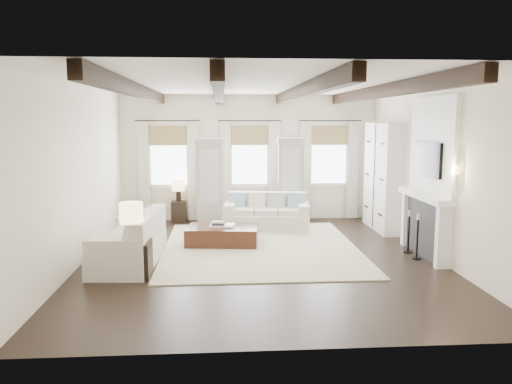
{
  "coord_description": "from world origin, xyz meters",
  "views": [
    {
      "loc": [
        -0.72,
        -9.01,
        2.57
      ],
      "look_at": [
        -0.04,
        0.76,
        1.15
      ],
      "focal_mm": 35.0,
      "sensor_mm": 36.0,
      "label": 1
    }
  ],
  "objects": [
    {
      "name": "tray",
      "position": [
        -0.72,
        1.15,
        0.4
      ],
      "size": [
        0.54,
        0.43,
        0.04
      ],
      "primitive_type": "cube",
      "rotation": [
        0.0,
        0.0,
        -0.11
      ],
      "color": "white",
      "rests_on": "ottoman"
    },
    {
      "name": "candlestick_near",
      "position": [
        2.9,
        -0.22,
        0.35
      ],
      "size": [
        0.17,
        0.17,
        0.85
      ],
      "color": "black",
      "rests_on": "ground"
    },
    {
      "name": "sofa_left",
      "position": [
        -2.32,
        -0.16,
        0.37
      ],
      "size": [
        1.11,
        2.21,
        0.92
      ],
      "color": "silver",
      "rests_on": "ground"
    },
    {
      "name": "area_rug",
      "position": [
        0.06,
        0.8,
        0.01
      ],
      "size": [
        3.86,
        4.5,
        0.02
      ],
      "primitive_type": "cube",
      "color": "beige",
      "rests_on": "ground"
    },
    {
      "name": "book_lower",
      "position": [
        -0.79,
        1.1,
        0.44
      ],
      "size": [
        0.28,
        0.23,
        0.04
      ],
      "primitive_type": "cube",
      "rotation": [
        0.0,
        0.0,
        -0.11
      ],
      "color": "#262628",
      "rests_on": "tray"
    },
    {
      "name": "candlestick_far",
      "position": [
        2.9,
        0.22,
        0.35
      ],
      "size": [
        0.17,
        0.17,
        0.84
      ],
      "color": "black",
      "rests_on": "ground"
    },
    {
      "name": "room_shell",
      "position": [
        0.75,
        0.9,
        1.89
      ],
      "size": [
        6.54,
        7.54,
        3.22
      ],
      "color": "white",
      "rests_on": "ground"
    },
    {
      "name": "side_table_front",
      "position": [
        -2.19,
        -0.91,
        0.29
      ],
      "size": [
        0.58,
        0.58,
        0.58
      ],
      "primitive_type": "cube",
      "color": "black",
      "rests_on": "ground"
    },
    {
      "name": "lamp_back",
      "position": [
        -1.81,
        3.49,
        0.92
      ],
      "size": [
        0.32,
        0.32,
        0.56
      ],
      "color": "black",
      "rests_on": "side_table_back"
    },
    {
      "name": "ottoman",
      "position": [
        -0.71,
        1.13,
        0.19
      ],
      "size": [
        1.54,
        1.06,
        0.38
      ],
      "primitive_type": "cube",
      "rotation": [
        0.0,
        0.0,
        -0.11
      ],
      "color": "black",
      "rests_on": "ground"
    },
    {
      "name": "ground",
      "position": [
        0.0,
        0.0,
        0.0
      ],
      "size": [
        7.5,
        7.5,
        0.0
      ],
      "primitive_type": "plane",
      "color": "black",
      "rests_on": "ground"
    },
    {
      "name": "lamp_front",
      "position": [
        -2.19,
        -0.91,
        1.03
      ],
      "size": [
        0.38,
        0.38,
        0.66
      ],
      "color": "black",
      "rests_on": "side_table_front"
    },
    {
      "name": "sofa_back",
      "position": [
        0.34,
        2.57,
        0.34
      ],
      "size": [
        2.07,
        1.13,
        0.85
      ],
      "color": "silver",
      "rests_on": "ground"
    },
    {
      "name": "book_upper",
      "position": [
        -0.8,
        1.14,
        0.48
      ],
      "size": [
        0.24,
        0.19,
        0.03
      ],
      "primitive_type": "cube",
      "rotation": [
        0.0,
        0.0,
        -0.11
      ],
      "color": "beige",
      "rests_on": "book_lower"
    },
    {
      "name": "side_table_back",
      "position": [
        -1.81,
        3.49,
        0.27
      ],
      "size": [
        0.36,
        0.36,
        0.54
      ],
      "primitive_type": "cube",
      "color": "black",
      "rests_on": "ground"
    }
  ]
}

